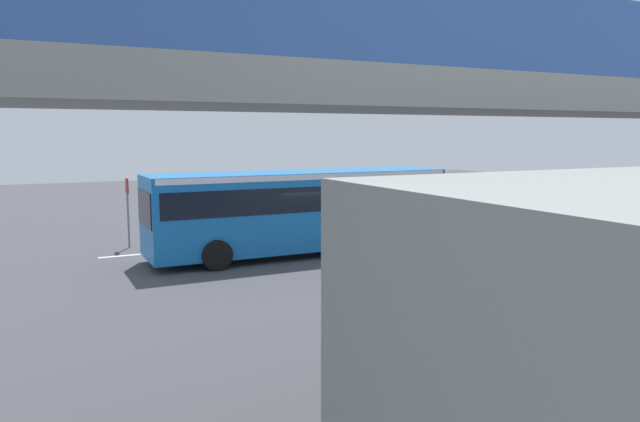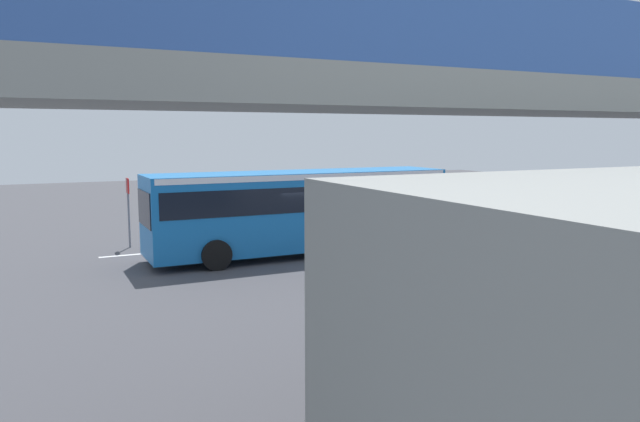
# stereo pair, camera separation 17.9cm
# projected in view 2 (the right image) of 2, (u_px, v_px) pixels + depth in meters

# --- Properties ---
(ground) EXTENTS (80.00, 80.00, 0.00)m
(ground) POSITION_uv_depth(u_px,v_px,m) (302.00, 255.00, 22.62)
(ground) COLOR #424247
(city_bus) EXTENTS (11.54, 2.85, 3.15)m
(city_bus) POSITION_uv_depth(u_px,v_px,m) (301.00, 205.00, 22.56)
(city_bus) COLOR #196BB7
(city_bus) RESTS_ON ground
(bicycle_black) EXTENTS (1.77, 0.44, 0.96)m
(bicycle_black) POSITION_uv_depth(u_px,v_px,m) (613.00, 245.00, 22.65)
(bicycle_black) COLOR black
(bicycle_black) RESTS_ON ground
(bicycle_orange) EXTENTS (1.77, 0.44, 0.96)m
(bicycle_orange) POSITION_uv_depth(u_px,v_px,m) (566.00, 247.00, 22.18)
(bicycle_orange) COLOR black
(bicycle_orange) RESTS_ON ground
(traffic_sign) EXTENTS (0.08, 0.60, 2.80)m
(traffic_sign) POSITION_uv_depth(u_px,v_px,m) (128.00, 201.00, 23.87)
(traffic_sign) COLOR slate
(traffic_sign) RESTS_ON ground
(lane_dash_leftmost) EXTENTS (2.00, 0.20, 0.01)m
(lane_dash_leftmost) POSITION_uv_depth(u_px,v_px,m) (395.00, 232.00, 27.73)
(lane_dash_leftmost) COLOR silver
(lane_dash_leftmost) RESTS_ON ground
(lane_dash_left) EXTENTS (2.00, 0.20, 0.01)m
(lane_dash_left) POSITION_uv_depth(u_px,v_px,m) (317.00, 239.00, 26.00)
(lane_dash_left) COLOR silver
(lane_dash_left) RESTS_ON ground
(lane_dash_centre) EXTENTS (2.00, 0.20, 0.01)m
(lane_dash_centre) POSITION_uv_depth(u_px,v_px,m) (229.00, 246.00, 24.27)
(lane_dash_centre) COLOR silver
(lane_dash_centre) RESTS_ON ground
(lane_dash_right) EXTENTS (2.00, 0.20, 0.01)m
(lane_dash_right) POSITION_uv_depth(u_px,v_px,m) (127.00, 255.00, 22.54)
(lane_dash_right) COLOR silver
(lane_dash_right) RESTS_ON ground
(pedestrian_overpass) EXTENTS (29.40, 2.60, 6.49)m
(pedestrian_overpass) POSITION_uv_depth(u_px,v_px,m) (600.00, 120.00, 10.50)
(pedestrian_overpass) COLOR gray
(pedestrian_overpass) RESTS_ON ground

